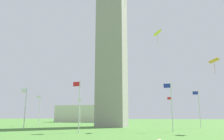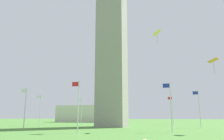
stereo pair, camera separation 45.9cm
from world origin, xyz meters
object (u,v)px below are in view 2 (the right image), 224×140
(flagpole_se, at_px, (170,104))
(kite_orange_diamond, at_px, (213,61))
(flagpole_s, at_px, (199,107))
(flagpole_e, at_px, (78,104))
(flagpole_n, at_px, (40,109))
(flagpole_sw, at_px, (172,109))
(obelisk_monument, at_px, (112,9))
(flagpole_ne, at_px, (25,106))
(flagpole_nw, at_px, (81,110))
(kite_yellow_diamond, at_px, (157,33))
(distant_building, at_px, (89,114))
(flagpole_w, at_px, (128,110))

(flagpole_se, relative_size, kite_orange_diamond, 3.26)
(flagpole_s, bearing_deg, kite_orange_diamond, 95.30)
(flagpole_e, bearing_deg, kite_orange_diamond, -165.09)
(flagpole_n, bearing_deg, flagpole_se, 157.50)
(flagpole_sw, distance_m, kite_orange_diamond, 26.83)
(flagpole_se, xyz_separation_m, flagpole_s, (-5.21, -12.58, 0.00))
(obelisk_monument, distance_m, flagpole_ne, 29.39)
(flagpole_ne, distance_m, flagpole_sw, 35.58)
(flagpole_n, distance_m, flagpole_nw, 13.61)
(flagpole_s, xyz_separation_m, kite_orange_diamond, (-1.18, 12.74, 6.17))
(flagpole_s, xyz_separation_m, flagpole_nw, (30.37, -12.58, 0.00))
(flagpole_sw, xyz_separation_m, kite_yellow_diamond, (1.71, 21.61, 12.70))
(flagpole_e, xyz_separation_m, kite_yellow_diamond, (-10.87, -8.75, 12.70))
(kite_yellow_diamond, bearing_deg, flagpole_ne, 8.59)
(flagpole_nw, distance_m, kite_orange_diamond, 40.91)
(obelisk_monument, bearing_deg, flagpole_s, 180.00)
(flagpole_ne, xyz_separation_m, flagpole_s, (-30.37, -12.58, 0.00))
(distant_building, bearing_deg, flagpole_nw, 106.56)
(obelisk_monument, relative_size, distant_building, 2.57)
(flagpole_n, height_order, flagpole_se, same)
(obelisk_monument, bearing_deg, flagpole_n, 0.00)
(flagpole_se, bearing_deg, kite_orange_diamond, 178.58)
(flagpole_e, xyz_separation_m, flagpole_s, (-17.79, -17.79, 0.00))
(flagpole_s, bearing_deg, flagpole_ne, 22.50)
(flagpole_se, bearing_deg, flagpole_s, -112.50)
(flagpole_ne, relative_size, flagpole_w, 1.00)
(flagpole_ne, height_order, kite_yellow_diamond, kite_yellow_diamond)
(flagpole_n, relative_size, flagpole_nw, 1.00)
(flagpole_ne, relative_size, flagpole_nw, 1.00)
(flagpole_n, xyz_separation_m, distant_building, (2.00, -36.84, -0.88))
(flagpole_se, height_order, flagpole_sw, same)
(flagpole_s, bearing_deg, kite_yellow_diamond, 52.55)
(kite_yellow_diamond, bearing_deg, flagpole_w, -67.95)
(obelisk_monument, bearing_deg, distant_building, -61.68)
(flagpole_w, distance_m, distant_building, 27.49)
(flagpole_w, distance_m, kite_yellow_diamond, 31.61)
(flagpole_sw, bearing_deg, flagpole_se, 90.00)
(flagpole_w, xyz_separation_m, flagpole_nw, (12.58, 5.21, 0.00))
(flagpole_se, bearing_deg, flagpole_w, -67.50)
(flagpole_se, relative_size, kite_yellow_diamond, 2.76)
(flagpole_sw, distance_m, flagpole_nw, 25.16)
(flagpole_se, distance_m, kite_orange_diamond, 8.89)
(flagpole_n, height_order, distant_building, flagpole_n)
(flagpole_n, height_order, flagpole_s, same)
(flagpole_n, relative_size, kite_yellow_diamond, 2.76)
(kite_yellow_diamond, relative_size, distant_building, 0.12)
(flagpole_ne, bearing_deg, kite_yellow_diamond, -171.41)
(obelisk_monument, xyz_separation_m, flagpole_sw, (-12.51, -12.58, -23.36))
(flagpole_e, bearing_deg, flagpole_s, -135.00)
(flagpole_nw, bearing_deg, distant_building, -73.44)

